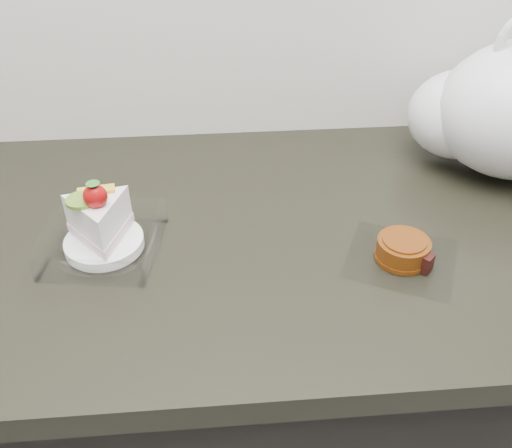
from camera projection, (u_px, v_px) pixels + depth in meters
counter at (253, 403)px, 1.15m from camera, size 2.04×0.64×0.90m
cake_tray at (102, 232)px, 0.82m from camera, size 0.18×0.18×0.12m
mooncake_wrap at (403, 252)px, 0.81m from camera, size 0.20×0.19×0.04m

